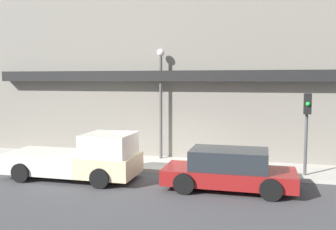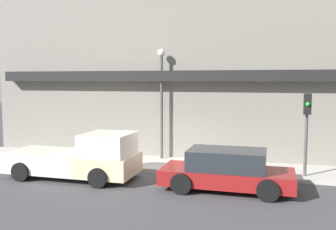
{
  "view_description": "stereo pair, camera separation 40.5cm",
  "coord_description": "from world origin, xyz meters",
  "px_view_note": "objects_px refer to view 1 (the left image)",
  "views": [
    {
      "loc": [
        4.15,
        -14.75,
        3.92
      ],
      "look_at": [
        0.09,
        1.06,
        2.36
      ],
      "focal_mm": 40.0,
      "sensor_mm": 36.0,
      "label": 1
    },
    {
      "loc": [
        4.54,
        -14.65,
        3.92
      ],
      "look_at": [
        0.09,
        1.06,
        2.36
      ],
      "focal_mm": 40.0,
      "sensor_mm": 36.0,
      "label": 2
    }
  ],
  "objects_px": {
    "parked_car": "(229,170)",
    "street_lamp": "(161,90)",
    "traffic_light": "(307,119)",
    "fire_hydrant": "(207,161)",
    "pickup_truck": "(81,159)"
  },
  "relations": [
    {
      "from": "traffic_light",
      "to": "parked_car",
      "type": "bearing_deg",
      "value": -142.89
    },
    {
      "from": "pickup_truck",
      "to": "street_lamp",
      "type": "bearing_deg",
      "value": 57.84
    },
    {
      "from": "parked_car",
      "to": "street_lamp",
      "type": "relative_size",
      "value": 0.89
    },
    {
      "from": "street_lamp",
      "to": "traffic_light",
      "type": "bearing_deg",
      "value": -15.25
    },
    {
      "from": "street_lamp",
      "to": "traffic_light",
      "type": "xyz_separation_m",
      "value": [
        6.34,
        -1.73,
        -1.03
      ]
    },
    {
      "from": "street_lamp",
      "to": "pickup_truck",
      "type": "bearing_deg",
      "value": -119.88
    },
    {
      "from": "traffic_light",
      "to": "street_lamp",
      "type": "bearing_deg",
      "value": 164.75
    },
    {
      "from": "parked_car",
      "to": "traffic_light",
      "type": "xyz_separation_m",
      "value": [
        2.78,
        2.1,
        1.68
      ]
    },
    {
      "from": "parked_car",
      "to": "pickup_truck",
      "type": "bearing_deg",
      "value": -178.95
    },
    {
      "from": "pickup_truck",
      "to": "traffic_light",
      "type": "bearing_deg",
      "value": 11.54
    },
    {
      "from": "street_lamp",
      "to": "parked_car",
      "type": "bearing_deg",
      "value": -47.04
    },
    {
      "from": "pickup_truck",
      "to": "street_lamp",
      "type": "xyz_separation_m",
      "value": [
        2.2,
        3.83,
        2.61
      ]
    },
    {
      "from": "pickup_truck",
      "to": "traffic_light",
      "type": "height_order",
      "value": "traffic_light"
    },
    {
      "from": "parked_car",
      "to": "street_lamp",
      "type": "bearing_deg",
      "value": 134.01
    },
    {
      "from": "parked_car",
      "to": "fire_hydrant",
      "type": "xyz_separation_m",
      "value": [
        -1.11,
        2.2,
        -0.23
      ]
    }
  ]
}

